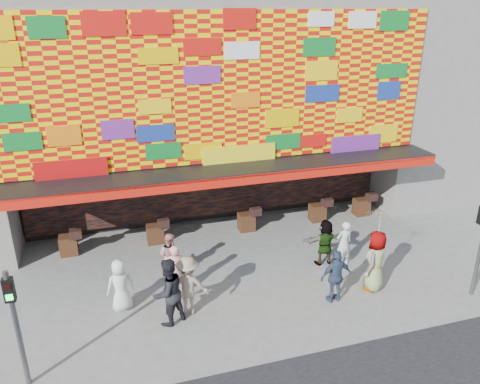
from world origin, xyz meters
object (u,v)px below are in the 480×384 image
Objects in this scene: ped_b at (175,271)px; ped_i at (170,255)px; ped_f at (325,242)px; parasol at (380,226)px; ped_a at (120,285)px; ped_g at (376,261)px; ped_d at (188,286)px; ped_h at (344,243)px; signal_left at (15,317)px; ped_c at (168,292)px; ped_e at (336,276)px.

ped_b is 1.10× the size of ped_i.
parasol is (0.77, -1.80, 1.34)m from ped_f.
ped_a is 0.81× the size of ped_g.
ped_d is (1.80, -0.73, 0.10)m from ped_a.
ped_h is 2.08m from parasol.
parasol is at bearing -170.10° from ped_d.
ped_d is (4.07, 1.60, -0.98)m from signal_left.
ped_h is (6.04, 1.41, -0.18)m from ped_c.
ped_i is at bearing -127.75° from ped_c.
ped_a is 1.59m from ped_c.
ped_d is at bearing 101.05° from ped_b.
ped_f is 0.83× the size of ped_g.
ped_d reaches higher than ped_a.
parasol is at bearing -165.40° from ped_i.
ped_b is 0.86× the size of ped_g.
ped_h is (0.57, -0.24, -0.01)m from ped_f.
ped_d is at bearing 175.49° from parasol.
ped_c is 1.17× the size of ped_e.
ped_c is at bearing 118.43° from ped_i.
signal_left reaches higher than ped_g.
signal_left is 1.80× the size of ped_e.
ped_c is 1.10× the size of ped_d.
ped_b is 1.04× the size of ped_f.
ped_a is 7.25m from ped_h.
ped_a is 7.66m from parasol.
ped_a is at bearing 171.02° from parasol.
ped_d is 0.97× the size of parasol.
ped_e is at bearing 147.08° from ped_c.
ped_h is at bearing -153.98° from ped_d.
ped_d is 5.06m from ped_f.
ped_h is (1.25, 1.82, -0.05)m from ped_e.
ped_c reaches higher than ped_g.
ped_a is 1.94m from ped_d.
ped_e is at bearing 156.32° from ped_a.
ped_f is 5.11m from ped_i.
ped_g is at bearing -172.48° from ped_e.
ped_a is at bearing 8.19° from ped_b.
ped_a is at bearing -2.67° from ped_h.
signal_left reaches higher than ped_h.
ped_g reaches higher than ped_d.
signal_left is 9.95m from ped_h.
ped_f is 1.97m from ped_g.
ped_g is (6.24, -0.16, -0.01)m from ped_c.
ped_d reaches higher than ped_f.
signal_left is 8.38m from ped_e.
ped_a is at bearing 78.36° from ped_i.
ped_d is at bearing 21.42° from signal_left.
parasol is (9.71, 1.15, 0.28)m from signal_left.
ped_d reaches higher than ped_i.
signal_left is at bearing 81.66° from ped_i.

